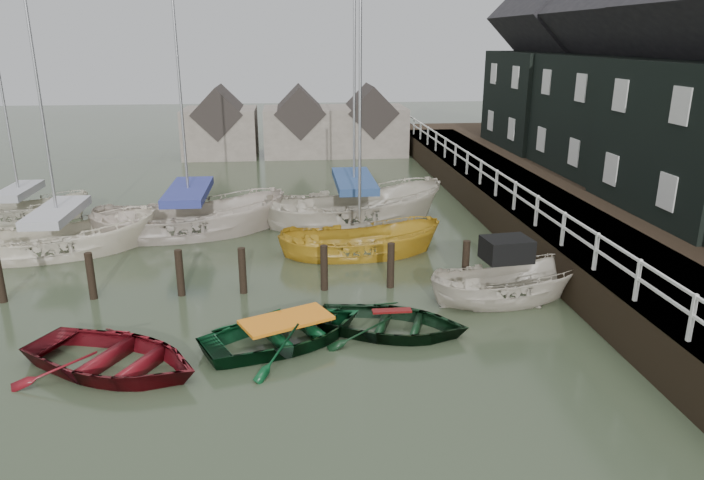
{
  "coord_description": "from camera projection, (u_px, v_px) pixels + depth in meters",
  "views": [
    {
      "loc": [
        0.27,
        -14.44,
        7.21
      ],
      "look_at": [
        2.08,
        3.44,
        1.4
      ],
      "focal_mm": 32.0,
      "sensor_mm": 36.0,
      "label": 1
    }
  ],
  "objects": [
    {
      "name": "motorboat",
      "position": [
        505.0,
        298.0,
        17.96
      ],
      "size": [
        4.74,
        2.24,
        2.72
      ],
      "rotation": [
        0.0,
        0.0,
        1.69
      ],
      "color": "#BDB4A1",
      "rests_on": "ground"
    },
    {
      "name": "sailboat_a",
      "position": [
        63.0,
        251.0,
        21.99
      ],
      "size": [
        6.89,
        4.09,
        11.03
      ],
      "rotation": [
        0.0,
        0.0,
        1.84
      ],
      "color": "beige",
      "rests_on": "ground"
    },
    {
      "name": "rowboat_dkgreen",
      "position": [
        391.0,
        332.0,
        16.08
      ],
      "size": [
        4.6,
        3.92,
        0.81
      ],
      "primitive_type": "imported",
      "rotation": [
        0.0,
        0.0,
        1.23
      ],
      "color": "black",
      "rests_on": "ground"
    },
    {
      "name": "sailboat_d",
      "position": [
        354.0,
        221.0,
        25.68
      ],
      "size": [
        7.99,
        4.3,
        12.67
      ],
      "rotation": [
        0.0,
        0.0,
        1.77
      ],
      "color": "#BFB6A3",
      "rests_on": "ground"
    },
    {
      "name": "rowboat_red",
      "position": [
        115.0,
        370.0,
        14.26
      ],
      "size": [
        5.3,
        4.75,
        0.9
      ],
      "primitive_type": "imported",
      "rotation": [
        0.0,
        0.0,
        1.1
      ],
      "color": "#580C12",
      "rests_on": "ground"
    },
    {
      "name": "sailboat_b",
      "position": [
        192.0,
        232.0,
        24.18
      ],
      "size": [
        7.65,
        3.98,
        11.25
      ],
      "rotation": [
        0.0,
        0.0,
        1.75
      ],
      "color": "beige",
      "rests_on": "ground"
    },
    {
      "name": "pier",
      "position": [
        513.0,
        202.0,
        26.02
      ],
      "size": [
        3.04,
        32.0,
        2.7
      ],
      "color": "black",
      "rests_on": "ground"
    },
    {
      "name": "land_strip",
      "position": [
        637.0,
        215.0,
        26.76
      ],
      "size": [
        14.0,
        38.0,
        1.5
      ],
      "primitive_type": "cube",
      "color": "black",
      "rests_on": "ground"
    },
    {
      "name": "sailboat_c",
      "position": [
        359.0,
        254.0,
        21.91
      ],
      "size": [
        5.71,
        2.3,
        9.52
      ],
      "rotation": [
        0.0,
        0.0,
        1.6
      ],
      "color": "#BA8D23",
      "rests_on": "ground"
    },
    {
      "name": "sailboat_e",
      "position": [
        23.0,
        219.0,
        25.93
      ],
      "size": [
        5.49,
        2.56,
        10.36
      ],
      "rotation": [
        0.0,
        0.0,
        1.68
      ],
      "color": "beige",
      "rests_on": "ground"
    },
    {
      "name": "rowboat_green",
      "position": [
        287.0,
        343.0,
        15.54
      ],
      "size": [
        5.08,
        4.49,
        0.87
      ],
      "primitive_type": "imported",
      "rotation": [
        0.0,
        0.0,
        2.01
      ],
      "color": "black",
      "rests_on": "ground"
    },
    {
      "name": "quay_houses",
      "position": [
        677.0,
        80.0,
        23.74
      ],
      "size": [
        6.52,
        28.14,
        10.01
      ],
      "color": "black",
      "rests_on": "ground"
    },
    {
      "name": "ground",
      "position": [
        284.0,
        337.0,
        15.86
      ],
      "size": [
        120.0,
        120.0,
        0.0
      ],
      "primitive_type": "plane",
      "color": "#2C3421",
      "rests_on": "ground"
    },
    {
      "name": "far_sheds",
      "position": [
        297.0,
        126.0,
        39.99
      ],
      "size": [
        14.0,
        4.08,
        4.39
      ],
      "color": "#665B51",
      "rests_on": "ground"
    },
    {
      "name": "mooring_pilings",
      "position": [
        246.0,
        277.0,
        18.44
      ],
      "size": [
        13.72,
        0.22,
        1.8
      ],
      "color": "black",
      "rests_on": "ground"
    }
  ]
}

